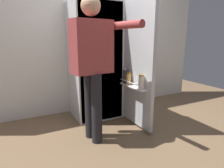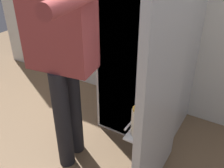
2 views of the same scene
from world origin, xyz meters
name	(u,v)px [view 2 (image 2 of 2)]	position (x,y,z in m)	size (l,w,h in m)	color
ground_plane	(115,156)	(0.00, 0.00, 0.00)	(6.64, 6.64, 0.00)	brown
refrigerator	(151,40)	(0.03, 0.50, 0.84)	(0.73, 1.27, 1.69)	silver
person	(62,44)	(-0.30, -0.17, 0.97)	(0.61, 0.71, 1.61)	black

